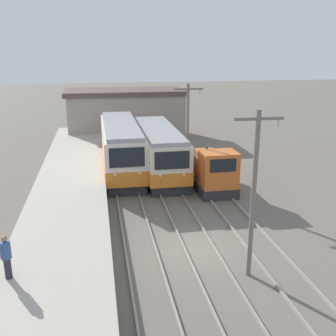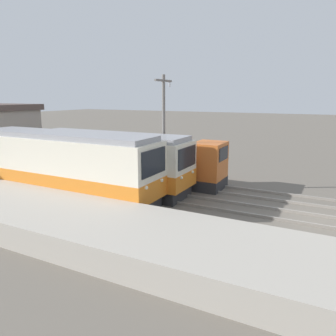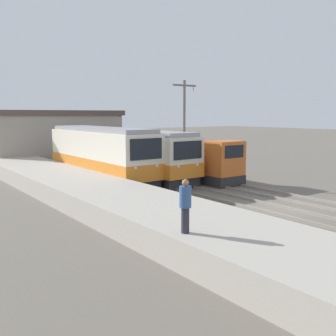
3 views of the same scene
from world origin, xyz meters
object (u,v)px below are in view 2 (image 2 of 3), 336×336
at_px(commuter_train_left, 64,169).
at_px(shunting_locomotive, 186,168).
at_px(commuter_train_center, 109,163).
at_px(catenary_mast_mid, 164,129).

relative_size(commuter_train_left, shunting_locomotive, 2.08).
bearing_deg(shunting_locomotive, commuter_train_center, 126.80).
distance_m(commuter_train_center, catenary_mast_mid, 4.13).
bearing_deg(commuter_train_left, commuter_train_center, -19.91).
bearing_deg(catenary_mast_mid, commuter_train_center, 115.53).
height_order(commuter_train_center, shunting_locomotive, commuter_train_center).
bearing_deg(catenary_mast_mid, shunting_locomotive, -29.78).
xyz_separation_m(commuter_train_center, shunting_locomotive, (3.00, -4.01, -0.47)).
distance_m(commuter_train_center, shunting_locomotive, 5.03).
distance_m(commuter_train_left, commuter_train_center, 2.98).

